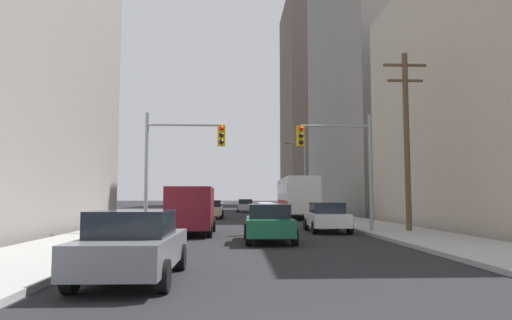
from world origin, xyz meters
TOP-DOWN VIEW (x-y plane):
  - sidewalk_left at (-6.96, 50.00)m, footprint 3.87×160.00m
  - sidewalk_right at (6.96, 50.00)m, footprint 3.87×160.00m
  - city_bus at (4.09, 34.75)m, footprint 2.80×11.56m
  - cargo_van_maroon at (-3.32, 17.60)m, footprint 2.16×5.25m
  - sedan_grey at (-3.43, 5.83)m, footprint 1.95×4.22m
  - sedan_green at (0.14, 13.86)m, footprint 1.95×4.25m
  - sedan_white at (3.49, 18.86)m, footprint 1.95×4.26m
  - sedan_beige at (-3.21, 33.51)m, footprint 1.95×4.20m
  - sedan_silver at (-0.05, 48.77)m, footprint 1.95×4.21m
  - traffic_signal_near_left at (-3.92, 18.13)m, footprint 3.98×0.44m
  - traffic_signal_near_right at (3.99, 18.13)m, footprint 3.84×0.44m
  - utility_pole_right at (7.35, 17.69)m, footprint 2.20×0.28m
  - street_lamp_right at (5.40, 40.18)m, footprint 2.15×0.32m
  - building_right_mid_block at (20.56, 49.05)m, footprint 21.08×29.47m
  - building_right_far_highrise at (18.44, 93.74)m, footprint 17.17×24.43m

SIDE VIEW (x-z plane):
  - sidewalk_left at x=-6.96m, z-range 0.00..0.15m
  - sidewalk_right at x=6.96m, z-range 0.00..0.15m
  - sedan_grey at x=-3.43m, z-range 0.01..1.53m
  - sedan_green at x=0.14m, z-range 0.01..1.53m
  - sedan_white at x=3.49m, z-range 0.01..1.53m
  - sedan_beige at x=-3.21m, z-range 0.01..1.53m
  - sedan_silver at x=-0.05m, z-range 0.01..1.53m
  - cargo_van_maroon at x=-3.32m, z-range 0.16..2.42m
  - city_bus at x=4.09m, z-range 0.23..3.63m
  - traffic_signal_near_right at x=3.99m, z-range 1.05..7.05m
  - traffic_signal_near_left at x=-3.92m, z-range 1.05..7.05m
  - street_lamp_right at x=5.40m, z-range 0.76..8.26m
  - utility_pole_right at x=7.35m, z-range 0.27..9.34m
  - building_right_mid_block at x=20.56m, z-range 0.00..33.16m
  - building_right_far_highrise at x=18.44m, z-range 0.00..45.77m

